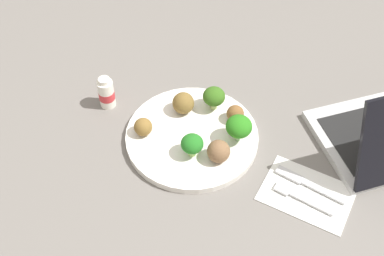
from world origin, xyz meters
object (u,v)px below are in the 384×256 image
at_px(broccoli_floret_front_right, 192,144).
at_px(meatball_far_rim, 183,103).
at_px(broccoli_floret_mid_right, 214,97).
at_px(yogurt_bottle, 107,93).
at_px(napkin, 307,193).
at_px(plate, 192,137).
at_px(broccoli_floret_front_left, 239,127).
at_px(meatball_back_left, 143,127).
at_px(meatball_center, 219,151).
at_px(meatball_front_left, 235,114).
at_px(knife, 307,183).
at_px(fork, 300,197).

bearing_deg(broccoli_floret_front_right, meatball_far_rim, -52.68).
xyz_separation_m(broccoli_floret_mid_right, yogurt_bottle, (0.22, 0.09, -0.01)).
bearing_deg(broccoli_floret_front_right, napkin, -172.94).
height_order(plate, broccoli_floret_front_right, broccoli_floret_front_right).
relative_size(broccoli_floret_front_left, meatball_back_left, 1.59).
bearing_deg(broccoli_floret_front_right, meatball_center, -164.63).
height_order(meatball_front_left, napkin, meatball_front_left).
bearing_deg(meatball_center, meatball_far_rim, -33.26).
bearing_deg(meatball_center, broccoli_floret_front_right, 15.37).
bearing_deg(knife, broccoli_floret_front_right, 11.79).
bearing_deg(meatball_far_rim, napkin, 167.80).
height_order(plate, meatball_far_rim, meatball_far_rim).
xyz_separation_m(broccoli_floret_front_right, meatball_back_left, (0.12, -0.00, -0.01)).
relative_size(meatball_front_left, meatball_center, 0.80).
bearing_deg(broccoli_floret_mid_right, knife, 160.53).
height_order(meatball_back_left, fork, meatball_back_left).
relative_size(knife, yogurt_bottle, 1.85).
relative_size(meatball_back_left, meatball_center, 0.83).
bearing_deg(napkin, broccoli_floret_front_right, 7.06).
bearing_deg(meatball_back_left, broccoli_floret_front_left, -156.59).
bearing_deg(broccoli_floret_mid_right, yogurt_bottle, 22.22).
distance_m(meatball_back_left, meatball_front_left, 0.20).
xyz_separation_m(meatball_front_left, meatball_center, (-0.02, 0.11, 0.00)).
xyz_separation_m(broccoli_floret_mid_right, knife, (-0.25, 0.09, -0.04)).
distance_m(broccoli_floret_front_right, broccoli_floret_front_left, 0.10).
relative_size(meatball_front_left, meatball_far_rim, 0.79).
bearing_deg(plate, yogurt_bottle, -0.20).
xyz_separation_m(broccoli_floret_front_left, napkin, (-0.17, 0.05, -0.05)).
xyz_separation_m(broccoli_floret_front_right, broccoli_floret_mid_right, (0.02, -0.14, 0.00)).
bearing_deg(meatball_front_left, broccoli_floret_front_left, 121.22).
distance_m(broccoli_floret_mid_right, napkin, 0.28).
xyz_separation_m(plate, meatball_front_left, (-0.06, -0.08, 0.03)).
relative_size(broccoli_floret_front_right, knife, 0.35).
bearing_deg(meatball_front_left, knife, 158.07).
xyz_separation_m(plate, broccoli_floret_front_left, (-0.09, -0.03, 0.05)).
bearing_deg(knife, meatball_center, 10.73).
distance_m(plate, broccoli_floret_front_left, 0.11).
bearing_deg(broccoli_floret_front_right, broccoli_floret_mid_right, -81.72).
xyz_separation_m(broccoli_floret_front_left, meatball_center, (0.01, 0.06, -0.02)).
bearing_deg(yogurt_bottle, meatball_back_left, 159.67).
bearing_deg(meatball_center, plate, -22.29).
distance_m(meatball_center, fork, 0.18).
height_order(meatball_back_left, meatball_far_rim, meatball_far_rim).
distance_m(broccoli_floret_front_left, meatball_far_rim, 0.14).
xyz_separation_m(plate, meatball_far_rim, (0.05, -0.05, 0.03)).
distance_m(napkin, knife, 0.02).
bearing_deg(fork, meatball_front_left, -30.58).
relative_size(broccoli_floret_front_left, fork, 0.51).
xyz_separation_m(napkin, yogurt_bottle, (0.48, -0.02, 0.03)).
bearing_deg(meatball_back_left, broccoli_floret_mid_right, -125.36).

